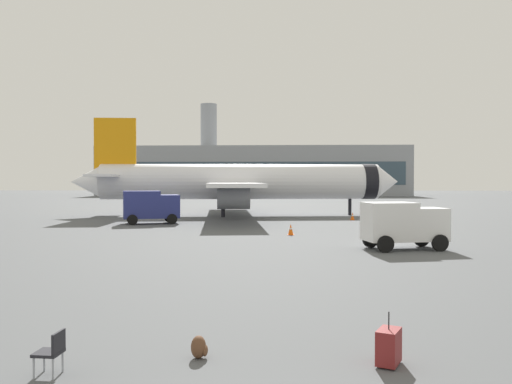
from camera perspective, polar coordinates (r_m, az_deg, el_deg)
The scene contains 9 objects.
airplane_at_gate at distance 56.37m, azimuth -1.85°, elevation 1.10°, with size 35.77×32.34×10.50m.
service_truck at distance 46.66m, azimuth -11.52°, elevation -1.46°, with size 5.25×3.74×2.90m.
cargo_van at distance 29.64m, azimuth 15.89°, elevation -3.31°, with size 4.71×3.08×2.60m.
safety_cone_near at distance 50.99m, azimuth 10.56°, elevation -2.63°, with size 0.44×0.44×0.74m.
safety_cone_mid at distance 36.33m, azimuth 3.84°, elevation -4.13°, with size 0.44×0.44×0.77m.
rolling_suitcase at distance 11.35m, azimuth 14.38°, elevation -16.12°, with size 0.64×0.75×1.10m.
traveller_backpack at distance 11.54m, azimuth -6.26°, elevation -16.62°, with size 0.36×0.40×0.48m.
gate_chair at distance 11.18m, azimuth -21.51°, elevation -15.86°, with size 0.51×0.51×0.86m.
terminal_building at distance 140.60m, azimuth -0.28°, elevation 2.31°, with size 79.86×23.47×24.69m.
Camera 1 is at (-0.02, -5.84, 3.76)m, focal length 36.38 mm.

